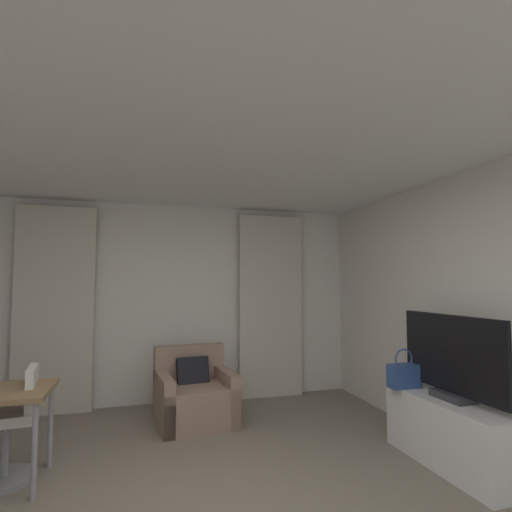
{
  "coord_description": "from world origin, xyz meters",
  "views": [
    {
      "loc": [
        -0.38,
        -2.48,
        1.57
      ],
      "look_at": [
        0.72,
        1.36,
        1.83
      ],
      "focal_mm": 28.29,
      "sensor_mm": 36.0,
      "label": 1
    }
  ],
  "objects_px": {
    "tv_console": "(453,433)",
    "handbag_primary": "(404,375)",
    "armchair": "(194,397)",
    "desk_chair": "(12,430)",
    "tv_flatscreen": "(452,359)"
  },
  "relations": [
    {
      "from": "armchair",
      "to": "tv_console",
      "type": "relative_size",
      "value": 0.72
    },
    {
      "from": "armchair",
      "to": "tv_console",
      "type": "height_order",
      "value": "armchair"
    },
    {
      "from": "handbag_primary",
      "to": "tv_flatscreen",
      "type": "bearing_deg",
      "value": -71.92
    },
    {
      "from": "handbag_primary",
      "to": "armchair",
      "type": "bearing_deg",
      "value": 146.02
    },
    {
      "from": "tv_flatscreen",
      "to": "tv_console",
      "type": "bearing_deg",
      "value": 90.0
    },
    {
      "from": "tv_flatscreen",
      "to": "handbag_primary",
      "type": "distance_m",
      "value": 0.53
    },
    {
      "from": "tv_console",
      "to": "tv_flatscreen",
      "type": "height_order",
      "value": "tv_flatscreen"
    },
    {
      "from": "desk_chair",
      "to": "tv_console",
      "type": "bearing_deg",
      "value": -12.3
    },
    {
      "from": "tv_console",
      "to": "handbag_primary",
      "type": "height_order",
      "value": "handbag_primary"
    },
    {
      "from": "tv_console",
      "to": "handbag_primary",
      "type": "xyz_separation_m",
      "value": [
        -0.15,
        0.45,
        0.4
      ]
    },
    {
      "from": "armchair",
      "to": "tv_console",
      "type": "distance_m",
      "value": 2.61
    },
    {
      "from": "tv_flatscreen",
      "to": "handbag_primary",
      "type": "xyz_separation_m",
      "value": [
        -0.15,
        0.46,
        -0.23
      ]
    },
    {
      "from": "armchair",
      "to": "tv_console",
      "type": "xyz_separation_m",
      "value": [
        1.99,
        -1.69,
        -0.0
      ]
    },
    {
      "from": "tv_flatscreen",
      "to": "handbag_primary",
      "type": "bearing_deg",
      "value": 108.08
    },
    {
      "from": "armchair",
      "to": "desk_chair",
      "type": "distance_m",
      "value": 1.82
    }
  ]
}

